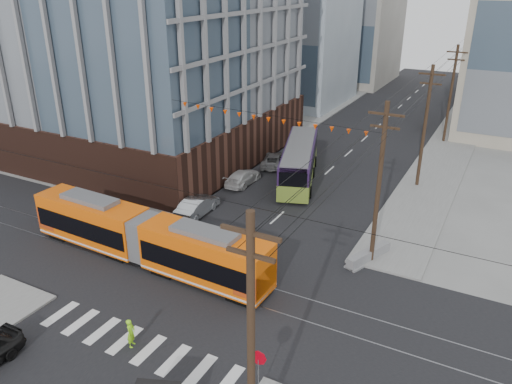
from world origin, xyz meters
TOP-DOWN VIEW (x-y plane):
  - ground at (0.00, 0.00)m, footprint 160.00×160.00m
  - office_building at (-22.00, 23.00)m, footprint 30.00×25.00m
  - bg_bldg_nw_near at (-17.00, 52.00)m, footprint 18.00×16.00m
  - bg_bldg_nw_far at (-14.00, 72.00)m, footprint 16.00×18.00m
  - utility_pole_near at (8.50, -6.00)m, footprint 0.30×0.30m
  - utility_pole_far at (8.50, 56.00)m, footprint 0.30×0.30m
  - streetcar at (-4.90, 3.92)m, footprint 18.56×3.29m
  - city_bus at (-1.81, 22.46)m, footprint 6.55×12.73m
  - parked_car_silver at (-5.95, 11.50)m, footprint 1.79×4.68m
  - parked_car_white at (-5.89, 18.88)m, footprint 1.89×4.62m
  - parked_car_grey at (-5.37, 24.52)m, footprint 3.48×5.29m
  - pedestrian at (-0.16, -3.13)m, footprint 0.56×0.69m
  - stop_sign at (7.29, -3.13)m, footprint 0.85×0.85m
  - jersey_barrier at (8.30, 11.02)m, footprint 2.31×3.99m

SIDE VIEW (x-z plane):
  - ground at x=0.00m, z-range 0.00..0.00m
  - jersey_barrier at x=8.30m, z-range 0.00..0.79m
  - parked_car_white at x=-5.89m, z-range 0.00..1.34m
  - parked_car_grey at x=-5.37m, z-range 0.00..1.35m
  - parked_car_silver at x=-5.95m, z-range 0.00..1.52m
  - pedestrian at x=-0.16m, z-range 0.00..1.64m
  - stop_sign at x=7.29m, z-range 0.00..2.52m
  - city_bus at x=-1.81m, z-range 0.00..3.55m
  - streetcar at x=-4.90m, z-range 0.00..3.56m
  - utility_pole_near at x=8.50m, z-range 0.00..11.00m
  - utility_pole_far at x=8.50m, z-range 0.00..11.00m
  - bg_bldg_nw_near at x=-17.00m, z-range 0.00..18.00m
  - bg_bldg_nw_far at x=-14.00m, z-range 0.00..20.00m
  - office_building at x=-22.00m, z-range 0.00..28.60m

